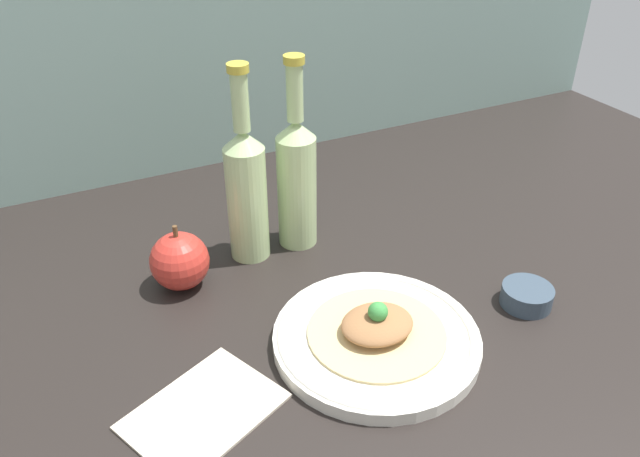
# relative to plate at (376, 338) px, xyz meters

# --- Properties ---
(ground_plane) EXTENTS (1.80, 1.10, 0.04)m
(ground_plane) POSITION_rel_plate_xyz_m (0.09, 0.10, -0.03)
(ground_plane) COLOR black
(plate) EXTENTS (0.28, 0.28, 0.02)m
(plate) POSITION_rel_plate_xyz_m (0.00, 0.00, 0.00)
(plate) COLOR silver
(plate) RESTS_ON ground_plane
(plated_food) EXTENTS (0.19, 0.19, 0.05)m
(plated_food) POSITION_rel_plate_xyz_m (-0.00, -0.00, 0.02)
(plated_food) COLOR #D6BC7F
(plated_food) RESTS_ON plate
(cider_bottle_left) EXTENTS (0.06, 0.06, 0.32)m
(cider_bottle_left) POSITION_rel_plate_xyz_m (-0.07, 0.28, 0.11)
(cider_bottle_left) COLOR #B7D18E
(cider_bottle_left) RESTS_ON ground_plane
(cider_bottle_right) EXTENTS (0.06, 0.06, 0.32)m
(cider_bottle_right) POSITION_rel_plate_xyz_m (0.01, 0.28, 0.11)
(cider_bottle_right) COLOR #B7D18E
(cider_bottle_right) RESTS_ON ground_plane
(apple) EXTENTS (0.09, 0.09, 0.11)m
(apple) POSITION_rel_plate_xyz_m (-0.20, 0.25, 0.03)
(apple) COLOR red
(apple) RESTS_ON ground_plane
(napkin) EXTENTS (0.21, 0.19, 0.01)m
(napkin) POSITION_rel_plate_xyz_m (-0.24, -0.01, -0.01)
(napkin) COLOR beige
(napkin) RESTS_ON ground_plane
(dipping_bowl) EXTENTS (0.07, 0.07, 0.03)m
(dipping_bowl) POSITION_rel_plate_xyz_m (0.24, -0.02, 0.00)
(dipping_bowl) COLOR #384756
(dipping_bowl) RESTS_ON ground_plane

